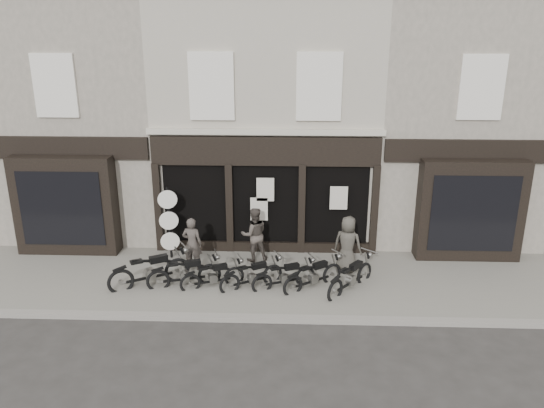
{
  "coord_description": "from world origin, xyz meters",
  "views": [
    {
      "loc": [
        0.81,
        -13.03,
        7.09
      ],
      "look_at": [
        0.25,
        1.6,
        2.18
      ],
      "focal_mm": 35.0,
      "sensor_mm": 36.0,
      "label": 1
    }
  ],
  "objects_px": {
    "motorcycle_0": "(151,273)",
    "man_centre": "(254,234)",
    "motorcycle_2": "(213,278)",
    "advert_sign_post": "(169,226)",
    "motorcycle_5": "(313,278)",
    "motorcycle_6": "(351,279)",
    "motorcycle_4": "(285,278)",
    "man_left": "(192,244)",
    "man_right": "(348,244)",
    "motorcycle_3": "(252,277)",
    "motorcycle_1": "(185,275)"
  },
  "relations": [
    {
      "from": "motorcycle_2",
      "to": "advert_sign_post",
      "type": "bearing_deg",
      "value": 107.99
    },
    {
      "from": "man_right",
      "to": "motorcycle_0",
      "type": "bearing_deg",
      "value": 32.34
    },
    {
      "from": "motorcycle_1",
      "to": "motorcycle_4",
      "type": "bearing_deg",
      "value": -17.9
    },
    {
      "from": "advert_sign_post",
      "to": "motorcycle_6",
      "type": "bearing_deg",
      "value": -32.38
    },
    {
      "from": "motorcycle_3",
      "to": "man_centre",
      "type": "relative_size",
      "value": 1.03
    },
    {
      "from": "motorcycle_3",
      "to": "man_left",
      "type": "height_order",
      "value": "man_left"
    },
    {
      "from": "motorcycle_6",
      "to": "man_left",
      "type": "bearing_deg",
      "value": 116.62
    },
    {
      "from": "motorcycle_6",
      "to": "man_right",
      "type": "relative_size",
      "value": 1.01
    },
    {
      "from": "man_right",
      "to": "advert_sign_post",
      "type": "relative_size",
      "value": 0.71
    },
    {
      "from": "motorcycle_6",
      "to": "advert_sign_post",
      "type": "xyz_separation_m",
      "value": [
        -5.47,
        1.88,
        0.79
      ]
    },
    {
      "from": "motorcycle_2",
      "to": "motorcycle_0",
      "type": "bearing_deg",
      "value": 155.71
    },
    {
      "from": "motorcycle_6",
      "to": "advert_sign_post",
      "type": "distance_m",
      "value": 5.84
    },
    {
      "from": "motorcycle_0",
      "to": "motorcycle_6",
      "type": "distance_m",
      "value": 5.65
    },
    {
      "from": "motorcycle_1",
      "to": "motorcycle_3",
      "type": "distance_m",
      "value": 1.91
    },
    {
      "from": "motorcycle_6",
      "to": "man_right",
      "type": "height_order",
      "value": "man_right"
    },
    {
      "from": "motorcycle_6",
      "to": "man_left",
      "type": "height_order",
      "value": "man_left"
    },
    {
      "from": "motorcycle_4",
      "to": "man_left",
      "type": "height_order",
      "value": "man_left"
    },
    {
      "from": "motorcycle_0",
      "to": "man_centre",
      "type": "bearing_deg",
      "value": 2.12
    },
    {
      "from": "motorcycle_6",
      "to": "motorcycle_3",
      "type": "bearing_deg",
      "value": 128.55
    },
    {
      "from": "motorcycle_3",
      "to": "man_centre",
      "type": "xyz_separation_m",
      "value": [
        -0.06,
        1.73,
        0.61
      ]
    },
    {
      "from": "motorcycle_3",
      "to": "man_left",
      "type": "distance_m",
      "value": 2.21
    },
    {
      "from": "motorcycle_1",
      "to": "motorcycle_5",
      "type": "bearing_deg",
      "value": -17.61
    },
    {
      "from": "motorcycle_0",
      "to": "motorcycle_1",
      "type": "bearing_deg",
      "value": -29.86
    },
    {
      "from": "man_left",
      "to": "motorcycle_0",
      "type": "bearing_deg",
      "value": 53.4
    },
    {
      "from": "man_right",
      "to": "advert_sign_post",
      "type": "xyz_separation_m",
      "value": [
        -5.47,
        0.76,
        0.21
      ]
    },
    {
      "from": "motorcycle_2",
      "to": "man_right",
      "type": "relative_size",
      "value": 1.02
    },
    {
      "from": "motorcycle_5",
      "to": "motorcycle_6",
      "type": "xyz_separation_m",
      "value": [
        1.03,
        -0.09,
        0.01
      ]
    },
    {
      "from": "motorcycle_4",
      "to": "man_left",
      "type": "distance_m",
      "value": 3.02
    },
    {
      "from": "motorcycle_1",
      "to": "man_left",
      "type": "distance_m",
      "value": 1.17
    },
    {
      "from": "motorcycle_1",
      "to": "man_centre",
      "type": "distance_m",
      "value": 2.61
    },
    {
      "from": "motorcycle_4",
      "to": "motorcycle_3",
      "type": "bearing_deg",
      "value": 156.4
    },
    {
      "from": "man_left",
      "to": "man_centre",
      "type": "height_order",
      "value": "man_centre"
    },
    {
      "from": "man_right",
      "to": "motorcycle_4",
      "type": "bearing_deg",
      "value": 51.51
    },
    {
      "from": "motorcycle_1",
      "to": "motorcycle_4",
      "type": "relative_size",
      "value": 1.13
    },
    {
      "from": "man_centre",
      "to": "man_right",
      "type": "xyz_separation_m",
      "value": [
        2.82,
        -0.68,
        0.0
      ]
    },
    {
      "from": "motorcycle_6",
      "to": "man_left",
      "type": "distance_m",
      "value": 4.79
    },
    {
      "from": "man_left",
      "to": "advert_sign_post",
      "type": "relative_size",
      "value": 0.67
    },
    {
      "from": "motorcycle_6",
      "to": "man_centre",
      "type": "bearing_deg",
      "value": 97.4
    },
    {
      "from": "motorcycle_5",
      "to": "advert_sign_post",
      "type": "bearing_deg",
      "value": 122.41
    },
    {
      "from": "motorcycle_0",
      "to": "motorcycle_4",
      "type": "xyz_separation_m",
      "value": [
        3.81,
        0.0,
        -0.08
      ]
    },
    {
      "from": "motorcycle_1",
      "to": "motorcycle_5",
      "type": "distance_m",
      "value": 3.63
    },
    {
      "from": "motorcycle_3",
      "to": "man_centre",
      "type": "bearing_deg",
      "value": 61.87
    },
    {
      "from": "motorcycle_6",
      "to": "man_centre",
      "type": "xyz_separation_m",
      "value": [
        -2.82,
        1.81,
        0.58
      ]
    },
    {
      "from": "motorcycle_4",
      "to": "man_right",
      "type": "bearing_deg",
      "value": 6.15
    },
    {
      "from": "motorcycle_0",
      "to": "man_left",
      "type": "relative_size",
      "value": 1.32
    },
    {
      "from": "man_left",
      "to": "motorcycle_1",
      "type": "bearing_deg",
      "value": 95.95
    },
    {
      "from": "motorcycle_6",
      "to": "motorcycle_2",
      "type": "bearing_deg",
      "value": 129.63
    },
    {
      "from": "motorcycle_2",
      "to": "motorcycle_5",
      "type": "distance_m",
      "value": 2.83
    },
    {
      "from": "man_centre",
      "to": "motorcycle_4",
      "type": "bearing_deg",
      "value": 103.67
    },
    {
      "from": "man_left",
      "to": "motorcycle_6",
      "type": "bearing_deg",
      "value": 174.69
    }
  ]
}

